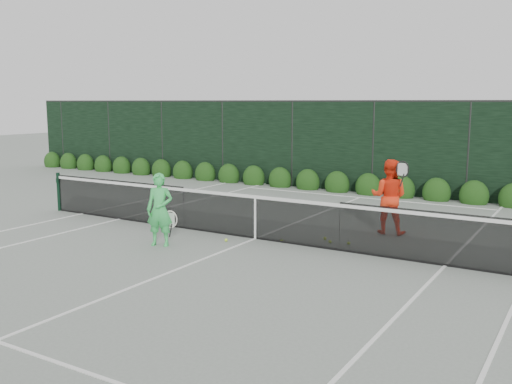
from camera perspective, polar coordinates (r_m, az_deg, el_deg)
The scene contains 8 objects.
ground at distance 12.70m, azimuth -0.07°, elevation -4.70°, with size 80.00×80.00×0.00m, color gray.
tennis_net at distance 12.60m, azimuth -0.16°, elevation -2.34°, with size 12.90×0.10×1.07m.
player_woman at distance 12.14m, azimuth -9.59°, elevation -1.76°, with size 0.68×0.55×1.54m.
player_man at distance 13.42m, azimuth 13.15°, elevation -0.44°, with size 0.95×0.74×1.72m.
court_lines at distance 12.70m, azimuth -0.07°, elevation -4.67°, with size 11.03×23.83×0.01m.
windscreen_fence at distance 10.23m, azimuth -7.96°, elevation 0.50°, with size 32.00×21.07×3.06m.
hedge_row at distance 19.03m, azimuth 11.16°, elevation 0.46°, with size 31.66×0.65×0.94m.
tennis_balls at distance 12.65m, azimuth 2.24°, elevation -4.61°, with size 4.41×1.33×0.07m.
Camera 1 is at (6.39, -10.55, 3.02)m, focal length 40.00 mm.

